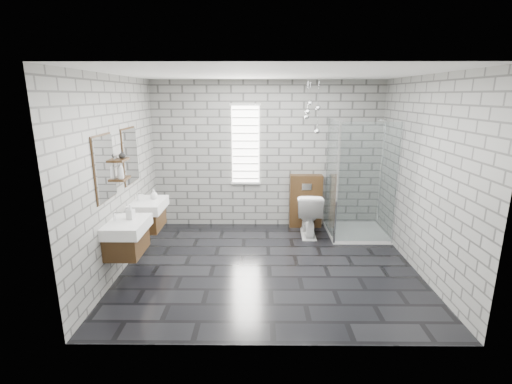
{
  "coord_description": "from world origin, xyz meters",
  "views": [
    {
      "loc": [
        -0.15,
        -5.0,
        2.43
      ],
      "look_at": [
        -0.2,
        0.35,
        1.03
      ],
      "focal_mm": 26.0,
      "sensor_mm": 36.0,
      "label": 1
    }
  ],
  "objects_px": {
    "vanity_left": "(124,228)",
    "toilet": "(308,214)",
    "vanity_right": "(146,206)",
    "shower_enclosure": "(353,209)",
    "cistern_panel": "(306,201)"
  },
  "relations": [
    {
      "from": "toilet",
      "to": "cistern_panel",
      "type": "bearing_deg",
      "value": -87.97
    },
    {
      "from": "toilet",
      "to": "vanity_left",
      "type": "bearing_deg",
      "value": 35.31
    },
    {
      "from": "vanity_left",
      "to": "vanity_right",
      "type": "xyz_separation_m",
      "value": [
        0.0,
        0.96,
        0.0
      ]
    },
    {
      "from": "vanity_left",
      "to": "shower_enclosure",
      "type": "distance_m",
      "value": 3.8
    },
    {
      "from": "cistern_panel",
      "to": "shower_enclosure",
      "type": "bearing_deg",
      "value": -33.78
    },
    {
      "from": "cistern_panel",
      "to": "vanity_left",
      "type": "bearing_deg",
      "value": -140.52
    },
    {
      "from": "vanity_right",
      "to": "shower_enclosure",
      "type": "xyz_separation_m",
      "value": [
        3.41,
        0.7,
        -0.25
      ]
    },
    {
      "from": "vanity_left",
      "to": "vanity_right",
      "type": "height_order",
      "value": "same"
    },
    {
      "from": "shower_enclosure",
      "to": "toilet",
      "type": "height_order",
      "value": "shower_enclosure"
    },
    {
      "from": "cistern_panel",
      "to": "toilet",
      "type": "relative_size",
      "value": 1.28
    },
    {
      "from": "shower_enclosure",
      "to": "toilet",
      "type": "bearing_deg",
      "value": 174.42
    },
    {
      "from": "vanity_left",
      "to": "toilet",
      "type": "bearing_deg",
      "value": 33.28
    },
    {
      "from": "vanity_left",
      "to": "toilet",
      "type": "distance_m",
      "value": 3.17
    },
    {
      "from": "vanity_left",
      "to": "cistern_panel",
      "type": "relative_size",
      "value": 1.57
    },
    {
      "from": "vanity_left",
      "to": "cistern_panel",
      "type": "distance_m",
      "value": 3.42
    }
  ]
}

